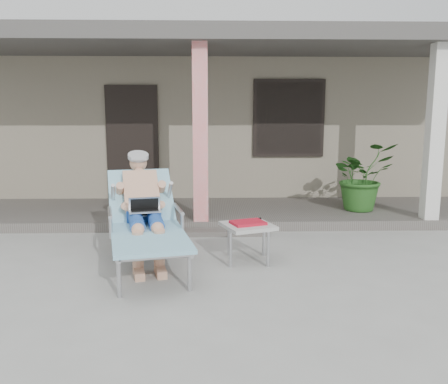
{
  "coord_description": "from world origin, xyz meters",
  "views": [
    {
      "loc": [
        0.15,
        -4.88,
        1.8
      ],
      "look_at": [
        0.3,
        0.6,
        0.85
      ],
      "focal_mm": 38.0,
      "sensor_mm": 36.0,
      "label": 1
    }
  ],
  "objects": [
    {
      "name": "ground",
      "position": [
        0.0,
        0.0,
        0.0
      ],
      "size": [
        60.0,
        60.0,
        0.0
      ],
      "primitive_type": "plane",
      "color": "#9E9E99",
      "rests_on": "ground"
    },
    {
      "name": "house",
      "position": [
        0.0,
        6.5,
        1.67
      ],
      "size": [
        10.4,
        5.4,
        3.3
      ],
      "color": "gray",
      "rests_on": "ground"
    },
    {
      "name": "porch_deck",
      "position": [
        0.0,
        3.0,
        0.07
      ],
      "size": [
        10.0,
        2.0,
        0.15
      ],
      "primitive_type": "cube",
      "color": "#605B56",
      "rests_on": "ground"
    },
    {
      "name": "porch_overhang",
      "position": [
        0.0,
        2.95,
        2.79
      ],
      "size": [
        10.0,
        2.3,
        2.85
      ],
      "color": "silver",
      "rests_on": "porch_deck"
    },
    {
      "name": "porch_step",
      "position": [
        0.0,
        1.85,
        0.04
      ],
      "size": [
        2.0,
        0.3,
        0.07
      ],
      "primitive_type": "cube",
      "color": "#605B56",
      "rests_on": "ground"
    },
    {
      "name": "lounger",
      "position": [
        -0.64,
        0.61,
        0.85
      ],
      "size": [
        1.22,
        2.19,
        1.37
      ],
      "rotation": [
        0.0,
        0.0,
        0.22
      ],
      "color": "#B7B7BC",
      "rests_on": "ground"
    },
    {
      "name": "side_table",
      "position": [
        0.59,
        0.61,
        0.41
      ],
      "size": [
        0.7,
        0.7,
        0.49
      ],
      "rotation": [
        0.0,
        0.0,
        0.35
      ],
      "color": "#ADADA8",
      "rests_on": "ground"
    },
    {
      "name": "potted_palm",
      "position": [
        2.65,
        2.85,
        0.71
      ],
      "size": [
        1.22,
        1.13,
        1.13
      ],
      "primitive_type": "imported",
      "rotation": [
        0.0,
        0.0,
        0.28
      ],
      "color": "#26591E",
      "rests_on": "porch_deck"
    }
  ]
}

